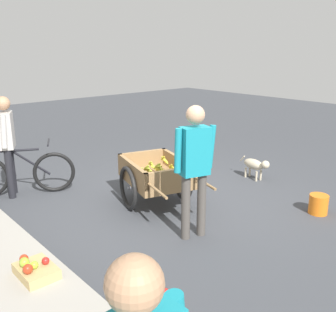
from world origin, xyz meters
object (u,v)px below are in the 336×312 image
plastic_bucket (318,204)px  cyclist_person (7,138)px  dog (255,165)px  fruit_cart (156,176)px  apple_crate (36,275)px  vendor_person (195,161)px  bicycle (21,173)px

plastic_bucket → cyclist_person: bearing=39.8°
dog → cyclist_person: bearing=59.2°
cyclist_person → plastic_bucket: size_ratio=5.71×
fruit_cart → apple_crate: 2.38m
fruit_cart → vendor_person: size_ratio=1.09×
bicycle → plastic_bucket: 4.51m
vendor_person → plastic_bucket: vendor_person is taller
bicycle → apple_crate: size_ratio=3.43×
vendor_person → plastic_bucket: bearing=-110.9°
plastic_bucket → dog: bearing=-19.9°
cyclist_person → plastic_bucket: bearing=-140.2°
apple_crate → bicycle: bearing=-19.1°
dog → apple_crate: bearing=96.7°
fruit_cart → vendor_person: (-1.10, 0.32, 0.55)m
vendor_person → dog: 2.58m
cyclist_person → plastic_bucket: 4.71m
plastic_bucket → apple_crate: bearing=75.2°
fruit_cart → cyclist_person: 2.37m
vendor_person → cyclist_person: (2.88, 1.16, -0.05)m
bicycle → cyclist_person: 0.60m
plastic_bucket → apple_crate: 3.84m
vendor_person → cyclist_person: bearing=22.0°
fruit_cart → apple_crate: fruit_cart is taller
cyclist_person → plastic_bucket: cyclist_person is taller
dog → plastic_bucket: dog is taller
cyclist_person → apple_crate: bearing=164.1°
bicycle → vendor_person: bearing=-160.0°
bicycle → apple_crate: bearing=160.9°
bicycle → apple_crate: (-2.52, 0.87, -0.22)m
fruit_cart → bicycle: (1.71, 1.34, -0.08)m
vendor_person → dog: (0.79, -2.35, -0.72)m
bicycle → plastic_bucket: (-3.50, -2.84, -0.21)m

